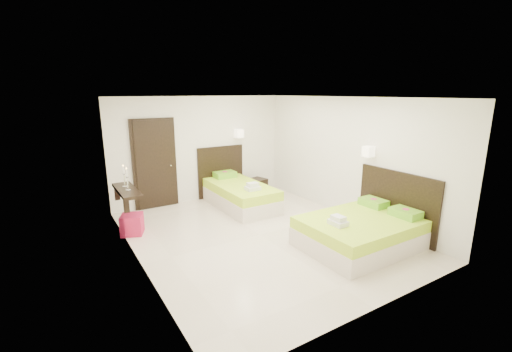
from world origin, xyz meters
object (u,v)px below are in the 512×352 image
bed_double (363,229)px  nightstand (257,186)px  bed_single (239,193)px  ottoman (132,224)px

bed_double → nightstand: 3.73m
bed_single → bed_double: size_ratio=1.06×
bed_single → ottoman: bearing=-170.9°
bed_double → nightstand: bearing=88.7°
nightstand → ottoman: (-3.50, -1.03, -0.01)m
bed_single → bed_double: 3.23m
bed_double → nightstand: (0.09, 3.73, -0.09)m
bed_double → ottoman: size_ratio=5.12×
bed_double → nightstand: bed_double is taller
bed_single → bed_double: (0.81, -3.12, -0.02)m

